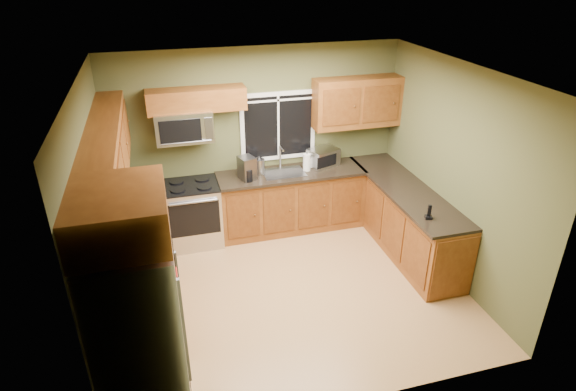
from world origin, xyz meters
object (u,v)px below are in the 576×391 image
paper_towel_roll (307,162)px  kettle (259,166)px  toaster_oven (323,157)px  soap_bottle_c (246,171)px  range (193,213)px  soap_bottle_a (253,167)px  coffee_maker (247,169)px  cordless_phone (429,215)px  microwave (184,126)px  refrigerator (140,329)px  soap_bottle_b (308,161)px

paper_towel_roll → kettle: bearing=175.6°
toaster_oven → soap_bottle_c: size_ratio=2.84×
range → soap_bottle_c: (0.80, 0.03, 0.56)m
soap_bottle_a → soap_bottle_c: soap_bottle_a is taller
coffee_maker → cordless_phone: 2.54m
microwave → soap_bottle_c: (0.80, -0.11, -0.70)m
paper_towel_roll → refrigerator: bearing=-130.7°
microwave → soap_bottle_b: size_ratio=3.59×
microwave → kettle: size_ratio=2.70×
microwave → kettle: microwave is taller
toaster_oven → soap_bottle_b: toaster_oven is taller
range → coffee_maker: size_ratio=2.86×
range → soap_bottle_a: bearing=2.5°
soap_bottle_c → soap_bottle_b: bearing=4.5°
soap_bottle_b → cordless_phone: bearing=-63.6°
soap_bottle_a → soap_bottle_b: size_ratio=1.29×
range → microwave: size_ratio=1.23×
range → cordless_phone: (2.68, -1.77, 0.53)m
refrigerator → soap_bottle_a: bearing=60.5°
microwave → coffee_maker: 1.04m
coffee_maker → cordless_phone: (1.88, -1.71, -0.10)m
coffee_maker → soap_bottle_b: 0.97m
soap_bottle_c → cordless_phone: bearing=-43.7°
coffee_maker → soap_bottle_b: size_ratio=1.55×
toaster_oven → kettle: (-0.99, -0.05, -0.00)m
toaster_oven → paper_towel_roll: bearing=-160.0°
range → cordless_phone: bearing=-33.4°
microwave → soap_bottle_b: 1.88m
refrigerator → soap_bottle_c: 3.17m
soap_bottle_c → refrigerator: bearing=-118.0°
soap_bottle_b → paper_towel_roll: bearing=-118.6°
range → microwave: bearing=90.0°
range → refrigerator: bearing=-104.0°
soap_bottle_c → cordless_phone: 2.60m
paper_towel_roll → soap_bottle_a: (-0.80, 0.03, 0.01)m
kettle → soap_bottle_c: 0.21m
kettle → soap_bottle_b: 0.75m
soap_bottle_a → cordless_phone: bearing=-45.4°
refrigerator → kettle: (1.69, 2.84, 0.17)m
range → soap_bottle_c: size_ratio=5.31×
toaster_oven → cordless_phone: toaster_oven is taller
range → coffee_maker: bearing=-4.3°
cordless_phone → microwave: bearing=144.6°
range → microwave: microwave is taller
soap_bottle_c → soap_bottle_a: bearing=5.3°
kettle → coffee_maker: bearing=-147.9°
kettle → soap_bottle_a: 0.10m
toaster_oven → soap_bottle_c: (-1.19, -0.09, -0.04)m
microwave → paper_towel_roll: 1.83m
soap_bottle_c → toaster_oven: bearing=4.3°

